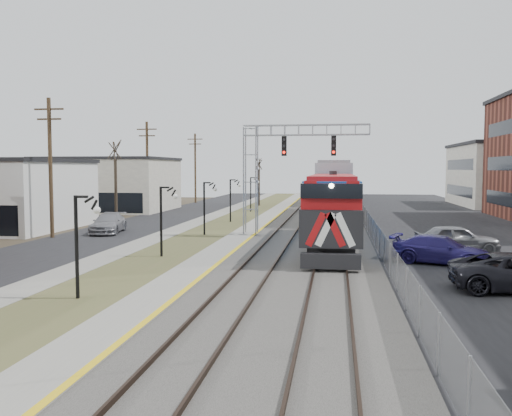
# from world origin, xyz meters

# --- Properties ---
(ground) EXTENTS (160.00, 160.00, 0.00)m
(ground) POSITION_xyz_m (0.00, 0.00, 0.00)
(ground) COLOR #473D2D
(ground) RESTS_ON ground
(street_west) EXTENTS (7.00, 120.00, 0.04)m
(street_west) POSITION_xyz_m (-11.50, 35.00, 0.02)
(street_west) COLOR black
(street_west) RESTS_ON ground
(sidewalk) EXTENTS (2.00, 120.00, 0.08)m
(sidewalk) POSITION_xyz_m (-7.00, 35.00, 0.04)
(sidewalk) COLOR gray
(sidewalk) RESTS_ON ground
(grass_median) EXTENTS (4.00, 120.00, 0.06)m
(grass_median) POSITION_xyz_m (-4.00, 35.00, 0.03)
(grass_median) COLOR #4B502A
(grass_median) RESTS_ON ground
(platform) EXTENTS (2.00, 120.00, 0.24)m
(platform) POSITION_xyz_m (-1.00, 35.00, 0.12)
(platform) COLOR gray
(platform) RESTS_ON ground
(ballast_bed) EXTENTS (8.00, 120.00, 0.20)m
(ballast_bed) POSITION_xyz_m (4.00, 35.00, 0.10)
(ballast_bed) COLOR #595651
(ballast_bed) RESTS_ON ground
(parking_lot) EXTENTS (16.00, 120.00, 0.04)m
(parking_lot) POSITION_xyz_m (16.00, 35.00, 0.02)
(parking_lot) COLOR black
(parking_lot) RESTS_ON ground
(platform_edge) EXTENTS (0.24, 120.00, 0.01)m
(platform_edge) POSITION_xyz_m (-0.12, 35.00, 0.24)
(platform_edge) COLOR gold
(platform_edge) RESTS_ON platform
(track_near) EXTENTS (1.58, 120.00, 0.15)m
(track_near) POSITION_xyz_m (2.00, 35.00, 0.28)
(track_near) COLOR #2D2119
(track_near) RESTS_ON ballast_bed
(track_far) EXTENTS (1.58, 120.00, 0.15)m
(track_far) POSITION_xyz_m (5.50, 35.00, 0.28)
(track_far) COLOR #2D2119
(track_far) RESTS_ON ballast_bed
(train) EXTENTS (3.00, 85.85, 5.33)m
(train) POSITION_xyz_m (5.50, 58.49, 2.92)
(train) COLOR #154DAA
(train) RESTS_ON ground
(signal_gantry) EXTENTS (9.00, 1.07, 8.15)m
(signal_gantry) POSITION_xyz_m (1.22, 27.99, 5.59)
(signal_gantry) COLOR gray
(signal_gantry) RESTS_ON ground
(lampposts) EXTENTS (0.14, 62.14, 4.00)m
(lampposts) POSITION_xyz_m (-4.00, 18.29, 2.00)
(lampposts) COLOR black
(lampposts) RESTS_ON ground
(utility_poles) EXTENTS (0.28, 80.28, 10.00)m
(utility_poles) POSITION_xyz_m (-14.50, 25.00, 5.00)
(utility_poles) COLOR #4C3823
(utility_poles) RESTS_ON ground
(fence) EXTENTS (0.04, 120.00, 1.60)m
(fence) POSITION_xyz_m (8.20, 35.00, 0.80)
(fence) COLOR gray
(fence) RESTS_ON ground
(bare_trees) EXTENTS (12.30, 42.30, 5.95)m
(bare_trees) POSITION_xyz_m (-12.66, 38.91, 2.70)
(bare_trees) COLOR #382D23
(bare_trees) RESTS_ON ground
(car_lot_d) EXTENTS (5.45, 3.66, 1.47)m
(car_lot_d) POSITION_xyz_m (11.16, 17.98, 0.73)
(car_lot_d) COLOR navy
(car_lot_d) RESTS_ON ground
(car_lot_e) EXTENTS (5.00, 2.41, 1.65)m
(car_lot_e) POSITION_xyz_m (12.81, 22.05, 0.82)
(car_lot_e) COLOR gray
(car_lot_e) RESTS_ON ground
(car_street_b) EXTENTS (2.95, 5.38, 1.48)m
(car_street_b) POSITION_xyz_m (-11.67, 28.26, 0.74)
(car_street_b) COLOR gray
(car_street_b) RESTS_ON ground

